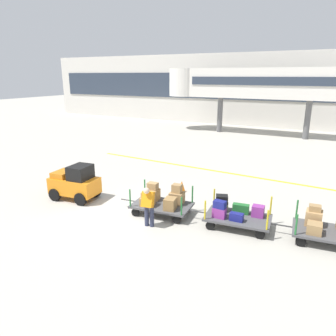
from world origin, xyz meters
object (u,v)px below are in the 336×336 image
(baggage_cart_tail, at_px, (330,228))
(baggage_handler, at_px, (148,205))
(baggage_cart_lead, at_px, (162,200))
(baggage_cart_middle, at_px, (235,213))
(safety_cone_near, at_px, (182,186))
(baggage_tug, at_px, (75,183))

(baggage_cart_tail, xyz_separation_m, baggage_handler, (-5.83, -1.80, 0.34))
(baggage_cart_lead, distance_m, baggage_cart_middle, 2.89)
(baggage_handler, bearing_deg, baggage_cart_middle, 29.06)
(baggage_cart_middle, xyz_separation_m, safety_cone_near, (-3.21, 2.27, -0.22))
(baggage_tug, xyz_separation_m, safety_cone_near, (3.81, 2.97, -0.48))
(safety_cone_near, bearing_deg, baggage_cart_lead, -82.51)
(safety_cone_near, bearing_deg, baggage_handler, -83.14)
(baggage_handler, bearing_deg, baggage_tug, 169.05)
(baggage_tug, xyz_separation_m, baggage_cart_lead, (4.15, 0.43, -0.20))
(baggage_cart_middle, xyz_separation_m, baggage_cart_tail, (3.08, 0.27, 0.03))
(baggage_cart_tail, height_order, baggage_handler, baggage_handler)
(baggage_cart_lead, xyz_separation_m, baggage_cart_middle, (2.87, 0.28, -0.06))
(baggage_tug, height_order, safety_cone_near, baggage_tug)
(baggage_cart_middle, distance_m, safety_cone_near, 3.93)
(baggage_cart_middle, bearing_deg, baggage_handler, -150.94)
(baggage_tug, bearing_deg, baggage_handler, -10.95)
(baggage_tug, relative_size, safety_cone_near, 3.99)
(baggage_cart_lead, distance_m, baggage_cart_tail, 5.98)
(baggage_handler, xyz_separation_m, safety_cone_near, (-0.46, 3.80, -0.59))
(baggage_handler, bearing_deg, safety_cone_near, 96.86)
(baggage_tug, bearing_deg, baggage_cart_middle, 5.72)
(baggage_tug, distance_m, baggage_handler, 4.35)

